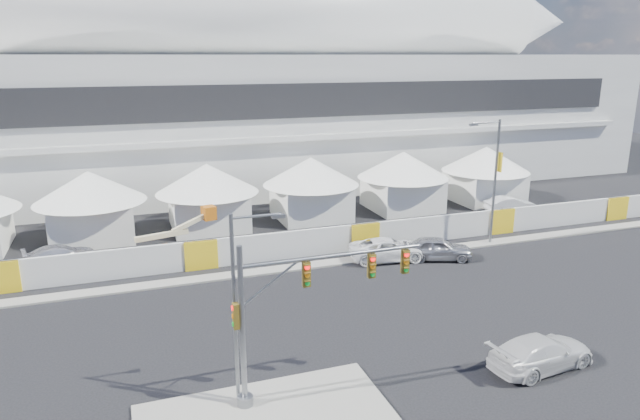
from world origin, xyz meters
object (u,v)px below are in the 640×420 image
object	(u,v)px
lot_car_a	(510,205)
boom_lift	(156,251)
pickup_near	(541,352)
pickup_curb	(388,249)
streetlight_median	(239,296)
sedan_silver	(437,248)
traffic_mast	(286,314)
streetlight_curb	(493,173)
lot_car_c	(60,255)

from	to	relation	value
lot_car_a	boom_lift	xyz separation A→B (m)	(-31.45, -2.99, 0.19)
pickup_near	pickup_curb	bearing A→B (deg)	-5.37
pickup_curb	streetlight_median	distance (m)	19.28
sedan_silver	streetlight_median	xyz separation A→B (m)	(-16.51, -12.36, 3.92)
sedan_silver	boom_lift	xyz separation A→B (m)	(-18.73, 5.60, 0.12)
streetlight_median	boom_lift	distance (m)	18.49
sedan_silver	lot_car_a	bearing A→B (deg)	-35.58
traffic_mast	pickup_curb	bearing A→B (deg)	50.45
traffic_mast	streetlight_median	world-z (taller)	streetlight_median
sedan_silver	lot_car_a	world-z (taller)	sedan_silver
lot_car_a	streetlight_curb	xyz separation A→B (m)	(-7.28, -6.91, 4.75)
boom_lift	sedan_silver	bearing A→B (deg)	-30.59
lot_car_c	streetlight_curb	xyz separation A→B (m)	(30.43, -6.13, 4.82)
boom_lift	traffic_mast	bearing A→B (deg)	-91.72
pickup_curb	pickup_near	distance (m)	15.35
pickup_curb	streetlight_curb	bearing A→B (deg)	-76.56
lot_car_a	boom_lift	world-z (taller)	boom_lift
traffic_mast	boom_lift	world-z (taller)	traffic_mast
streetlight_median	boom_lift	xyz separation A→B (m)	(-2.22, 17.96, -3.80)
lot_car_c	streetlight_median	bearing A→B (deg)	-170.16
boom_lift	lot_car_a	bearing A→B (deg)	-8.50
lot_car_a	sedan_silver	bearing A→B (deg)	132.95
sedan_silver	streetlight_median	bearing A→B (deg)	147.19
lot_car_a	streetlight_median	bearing A→B (deg)	134.53
lot_car_a	streetlight_median	size ratio (longest dim) A/B	0.57
streetlight_curb	pickup_near	bearing A→B (deg)	-117.94
pickup_near	lot_car_c	distance (m)	31.14
pickup_curb	boom_lift	distance (m)	16.10
lot_car_c	streetlight_curb	size ratio (longest dim) A/B	0.49
pickup_near	boom_lift	world-z (taller)	boom_lift
pickup_near	lot_car_a	size ratio (longest dim) A/B	1.16
lot_car_c	streetlight_curb	distance (m)	31.41
pickup_near	traffic_mast	xyz separation A→B (m)	(-11.73, 1.46, 3.16)
pickup_curb	lot_car_a	bearing A→B (deg)	-55.36
sedan_silver	streetlight_median	distance (m)	20.99
lot_car_c	boom_lift	distance (m)	6.64
streetlight_curb	boom_lift	distance (m)	24.90
pickup_curb	streetlight_median	size ratio (longest dim) A/B	0.69
sedan_silver	lot_car_c	size ratio (longest dim) A/B	1.03
streetlight_curb	lot_car_a	bearing A→B (deg)	43.48
boom_lift	streetlight_curb	bearing A→B (deg)	-23.14
sedan_silver	pickup_curb	xyz separation A→B (m)	(-3.28, 1.09, -0.05)
traffic_mast	boom_lift	xyz separation A→B (m)	(-3.98, 18.40, -2.99)
lot_car_c	traffic_mast	xyz separation A→B (m)	(10.24, -20.61, 3.25)
traffic_mast	streetlight_curb	size ratio (longest dim) A/B	0.85
sedan_silver	streetlight_curb	size ratio (longest dim) A/B	0.51
sedan_silver	pickup_curb	world-z (taller)	sedan_silver
streetlight_median	streetlight_curb	world-z (taller)	streetlight_curb
pickup_curb	pickup_near	bearing A→B (deg)	-169.53
lot_car_a	streetlight_curb	size ratio (longest dim) A/B	0.48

